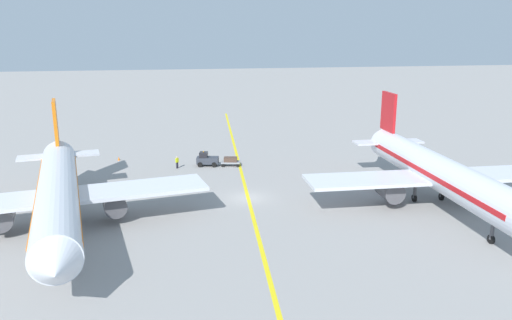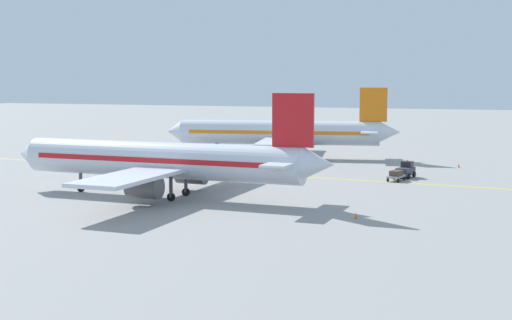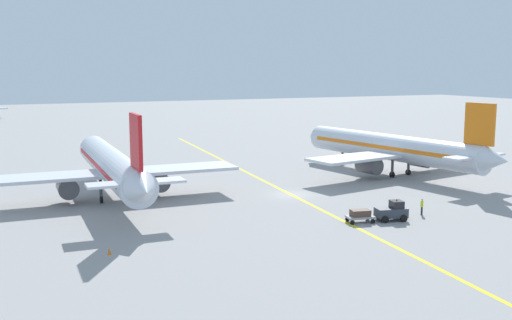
% 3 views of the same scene
% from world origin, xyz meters
% --- Properties ---
extents(ground_plane, '(400.00, 400.00, 0.00)m').
position_xyz_m(ground_plane, '(0.00, 0.00, 0.00)').
color(ground_plane, gray).
extents(apron_yellow_centreline, '(10.43, 119.61, 0.01)m').
position_xyz_m(apron_yellow_centreline, '(0.00, 0.00, 0.00)').
color(apron_yellow_centreline, yellow).
rests_on(apron_yellow_centreline, ground).
extents(airplane_at_gate, '(28.15, 35.48, 10.60)m').
position_xyz_m(airplane_at_gate, '(-19.38, 6.18, 3.71)').
color(airplane_at_gate, silver).
rests_on(airplane_at_gate, ground).
extents(airplane_adjacent_stand, '(28.48, 35.43, 10.60)m').
position_xyz_m(airplane_adjacent_stand, '(18.95, 5.85, 3.71)').
color(airplane_adjacent_stand, silver).
rests_on(airplane_adjacent_stand, ground).
extents(baggage_tug_dark, '(3.24, 2.25, 2.11)m').
position_xyz_m(baggage_tug_dark, '(3.31, -14.78, 0.90)').
color(baggage_tug_dark, '#333842').
rests_on(baggage_tug_dark, ground).
extents(baggage_cart_trailing, '(2.83, 1.90, 1.24)m').
position_xyz_m(baggage_cart_trailing, '(0.08, -14.11, 0.76)').
color(baggage_cart_trailing, gray).
rests_on(baggage_cart_trailing, ground).
extents(ground_crew_worker, '(0.47, 0.41, 1.68)m').
position_xyz_m(ground_crew_worker, '(7.45, -14.20, 0.91)').
color(ground_crew_worker, '#23232D').
rests_on(ground_crew_worker, ground).
extents(traffic_cone_mid_apron, '(0.32, 0.32, 0.55)m').
position_xyz_m(traffic_cone_mid_apron, '(-23.80, -14.23, 0.28)').
color(traffic_cone_mid_apron, orange).
rests_on(traffic_cone_mid_apron, ground).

